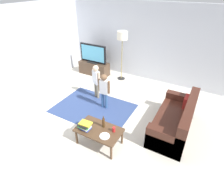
# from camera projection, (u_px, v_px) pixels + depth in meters

# --- Properties ---
(ground) EXTENTS (7.80, 7.80, 0.00)m
(ground) POSITION_uv_depth(u_px,v_px,m) (101.00, 120.00, 4.94)
(ground) COLOR beige
(wall_back) EXTENTS (6.00, 0.12, 2.70)m
(wall_back) POSITION_uv_depth(u_px,v_px,m) (145.00, 42.00, 6.51)
(wall_back) COLOR silver
(wall_back) RESTS_ON ground
(wall_left) EXTENTS (0.12, 6.00, 2.70)m
(wall_left) POSITION_uv_depth(u_px,v_px,m) (15.00, 54.00, 5.51)
(wall_left) COLOR silver
(wall_left) RESTS_ON ground
(area_rug) EXTENTS (2.20, 1.60, 0.01)m
(area_rug) POSITION_uv_depth(u_px,v_px,m) (93.00, 108.00, 5.40)
(area_rug) COLOR #33477A
(area_rug) RESTS_ON ground
(tv_stand) EXTENTS (1.20, 0.44, 0.50)m
(tv_stand) POSITION_uv_depth(u_px,v_px,m) (94.00, 68.00, 7.28)
(tv_stand) COLOR #4C3828
(tv_stand) RESTS_ON ground
(tv) EXTENTS (1.10, 0.28, 0.71)m
(tv) POSITION_uv_depth(u_px,v_px,m) (93.00, 54.00, 6.96)
(tv) COLOR black
(tv) RESTS_ON tv_stand
(couch) EXTENTS (0.80, 1.80, 0.86)m
(couch) POSITION_uv_depth(u_px,v_px,m) (177.00, 121.00, 4.46)
(couch) COLOR #472319
(couch) RESTS_ON ground
(floor_lamp) EXTENTS (0.36, 0.36, 1.78)m
(floor_lamp) POSITION_uv_depth(u_px,v_px,m) (122.00, 38.00, 6.26)
(floor_lamp) COLOR #262626
(floor_lamp) RESTS_ON ground
(child_near_tv) EXTENTS (0.34, 0.21, 1.10)m
(child_near_tv) POSITION_uv_depth(u_px,v_px,m) (96.00, 79.00, 5.59)
(child_near_tv) COLOR gray
(child_near_tv) RESTS_ON ground
(child_center) EXTENTS (0.36, 0.17, 1.08)m
(child_center) POSITION_uv_depth(u_px,v_px,m) (104.00, 88.00, 5.12)
(child_center) COLOR #33598C
(child_center) RESTS_ON ground
(coffee_table) EXTENTS (1.00, 0.60, 0.42)m
(coffee_table) POSITION_uv_depth(u_px,v_px,m) (99.00, 131.00, 4.06)
(coffee_table) COLOR #513823
(coffee_table) RESTS_ON ground
(book_stack) EXTENTS (0.29, 0.24, 0.15)m
(book_stack) POSITION_uv_depth(u_px,v_px,m) (85.00, 126.00, 4.02)
(book_stack) COLOR #334CA5
(book_stack) RESTS_ON coffee_table
(bottle) EXTENTS (0.06, 0.06, 0.29)m
(bottle) POSITION_uv_depth(u_px,v_px,m) (104.00, 123.00, 4.04)
(bottle) COLOR #4C3319
(bottle) RESTS_ON coffee_table
(tv_remote) EXTENTS (0.17, 0.06, 0.02)m
(tv_remote) POSITION_uv_depth(u_px,v_px,m) (90.00, 122.00, 4.23)
(tv_remote) COLOR black
(tv_remote) RESTS_ON coffee_table
(soda_can) EXTENTS (0.07, 0.07, 0.12)m
(soda_can) POSITION_uv_depth(u_px,v_px,m) (114.00, 129.00, 3.94)
(soda_can) COLOR red
(soda_can) RESTS_ON coffee_table
(plate) EXTENTS (0.22, 0.22, 0.02)m
(plate) POSITION_uv_depth(u_px,v_px,m) (105.00, 136.00, 3.85)
(plate) COLOR white
(plate) RESTS_ON coffee_table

